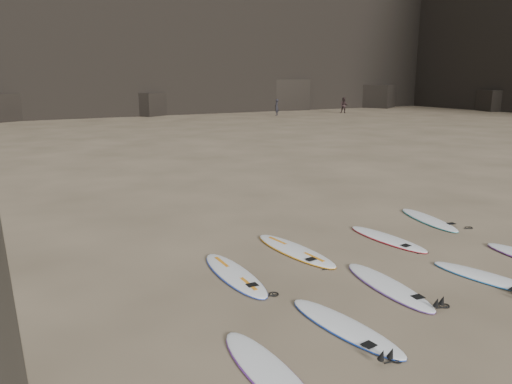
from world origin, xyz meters
TOP-DOWN VIEW (x-y plane):
  - ground at (0.00, 0.00)m, footprint 240.00×240.00m
  - surfboard_0 at (-4.04, -1.01)m, footprint 0.61×2.48m
  - surfboard_1 at (-2.30, -0.49)m, footprint 0.89×2.52m
  - surfboard_2 at (-0.53, 0.39)m, footprint 0.84×2.59m
  - surfboard_3 at (1.55, -0.31)m, footprint 1.10×2.48m
  - surfboard_5 at (-2.91, 2.36)m, footprint 0.71×2.67m
  - surfboard_6 at (-1.02, 2.98)m, footprint 0.92×2.81m
  - surfboard_7 at (1.50, 2.58)m, footprint 0.77×2.50m
  - surfboard_8 at (3.74, 3.30)m, footprint 1.10×2.55m
  - person_a at (19.82, 38.56)m, footprint 0.70×0.72m
  - person_b at (27.91, 37.66)m, footprint 1.04×1.05m

SIDE VIEW (x-z plane):
  - ground at x=0.00m, z-range 0.00..0.00m
  - surfboard_3 at x=1.55m, z-range 0.00..0.09m
  - surfboard_7 at x=1.50m, z-range 0.00..0.09m
  - surfboard_1 at x=-2.30m, z-range 0.00..0.09m
  - surfboard_0 at x=-4.04m, z-range 0.00..0.09m
  - surfboard_8 at x=3.74m, z-range 0.00..0.09m
  - surfboard_2 at x=-0.53m, z-range 0.00..0.09m
  - surfboard_5 at x=-2.91m, z-range 0.00..0.10m
  - surfboard_6 at x=-1.02m, z-range 0.00..0.10m
  - person_a at x=19.82m, z-range 0.00..1.67m
  - person_b at x=27.91m, z-range 0.00..1.71m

